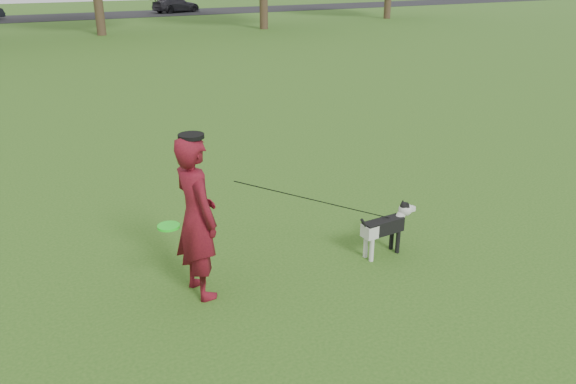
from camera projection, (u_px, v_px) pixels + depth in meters
ground at (308, 263)px, 6.82m from camera, size 120.00×120.00×0.00m
man at (196, 218)px, 5.89m from camera, size 0.48×0.69×1.80m
dog at (387, 224)px, 6.91m from camera, size 0.87×0.17×0.66m
car_right at (176, 5)px, 44.75m from camera, size 4.27×2.63×1.15m
man_held_items at (320, 201)px, 6.43m from camera, size 2.90×0.48×1.37m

